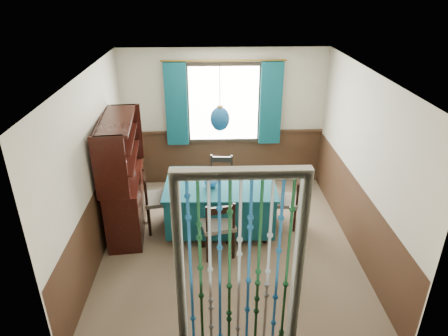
{
  "coord_description": "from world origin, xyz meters",
  "views": [
    {
      "loc": [
        -0.24,
        -4.8,
        3.57
      ],
      "look_at": [
        -0.05,
        0.37,
        1.07
      ],
      "focal_mm": 32.0,
      "sensor_mm": 36.0,
      "label": 1
    }
  ],
  "objects_px": {
    "bowl_shelf": "(120,163)",
    "vase_sideboard": "(129,164)",
    "chair_far": "(221,180)",
    "sideboard": "(125,193)",
    "chair_near": "(218,226)",
    "vase_table": "(211,181)",
    "chair_left": "(157,199)",
    "pendant_lamp": "(220,119)",
    "dining_table": "(220,202)",
    "chair_right": "(286,201)"
  },
  "relations": [
    {
      "from": "bowl_shelf",
      "to": "vase_sideboard",
      "type": "relative_size",
      "value": 1.01
    },
    {
      "from": "chair_far",
      "to": "sideboard",
      "type": "bearing_deg",
      "value": 29.82
    },
    {
      "from": "chair_near",
      "to": "vase_table",
      "type": "xyz_separation_m",
      "value": [
        -0.09,
        0.55,
        0.4
      ]
    },
    {
      "from": "chair_far",
      "to": "chair_left",
      "type": "height_order",
      "value": "chair_left"
    },
    {
      "from": "chair_near",
      "to": "bowl_shelf",
      "type": "distance_m",
      "value": 1.59
    },
    {
      "from": "vase_table",
      "to": "vase_sideboard",
      "type": "distance_m",
      "value": 1.3
    },
    {
      "from": "bowl_shelf",
      "to": "vase_sideboard",
      "type": "xyz_separation_m",
      "value": [
        0.0,
        0.52,
        -0.25
      ]
    },
    {
      "from": "chair_left",
      "to": "bowl_shelf",
      "type": "xyz_separation_m",
      "value": [
        -0.42,
        -0.3,
        0.75
      ]
    },
    {
      "from": "chair_left",
      "to": "vase_table",
      "type": "relative_size",
      "value": 5.2
    },
    {
      "from": "vase_table",
      "to": "bowl_shelf",
      "type": "distance_m",
      "value": 1.3
    },
    {
      "from": "pendant_lamp",
      "to": "dining_table",
      "type": "bearing_deg",
      "value": 86.42
    },
    {
      "from": "dining_table",
      "to": "bowl_shelf",
      "type": "distance_m",
      "value": 1.61
    },
    {
      "from": "chair_far",
      "to": "vase_table",
      "type": "bearing_deg",
      "value": 83.47
    },
    {
      "from": "pendant_lamp",
      "to": "bowl_shelf",
      "type": "relative_size",
      "value": 4.37
    },
    {
      "from": "chair_left",
      "to": "bowl_shelf",
      "type": "distance_m",
      "value": 0.91
    },
    {
      "from": "vase_sideboard",
      "to": "chair_left",
      "type": "bearing_deg",
      "value": -28.81
    },
    {
      "from": "pendant_lamp",
      "to": "chair_near",
      "type": "bearing_deg",
      "value": -94.2
    },
    {
      "from": "vase_table",
      "to": "bowl_shelf",
      "type": "bearing_deg",
      "value": -173.22
    },
    {
      "from": "dining_table",
      "to": "sideboard",
      "type": "height_order",
      "value": "sideboard"
    },
    {
      "from": "chair_far",
      "to": "chair_left",
      "type": "distance_m",
      "value": 1.21
    },
    {
      "from": "chair_far",
      "to": "vase_table",
      "type": "distance_m",
      "value": 0.95
    },
    {
      "from": "chair_right",
      "to": "vase_sideboard",
      "type": "relative_size",
      "value": 4.13
    },
    {
      "from": "bowl_shelf",
      "to": "sideboard",
      "type": "bearing_deg",
      "value": 101.27
    },
    {
      "from": "chair_near",
      "to": "vase_sideboard",
      "type": "xyz_separation_m",
      "value": [
        -1.33,
        0.93,
        0.52
      ]
    },
    {
      "from": "chair_far",
      "to": "chair_right",
      "type": "bearing_deg",
      "value": 149.88
    },
    {
      "from": "dining_table",
      "to": "chair_left",
      "type": "distance_m",
      "value": 0.96
    },
    {
      "from": "dining_table",
      "to": "sideboard",
      "type": "distance_m",
      "value": 1.45
    },
    {
      "from": "vase_table",
      "to": "vase_sideboard",
      "type": "xyz_separation_m",
      "value": [
        -1.24,
        0.38,
        0.12
      ]
    },
    {
      "from": "chair_far",
      "to": "vase_sideboard",
      "type": "bearing_deg",
      "value": 22.97
    },
    {
      "from": "chair_near",
      "to": "sideboard",
      "type": "relative_size",
      "value": 0.5
    },
    {
      "from": "chair_right",
      "to": "sideboard",
      "type": "bearing_deg",
      "value": 94.49
    },
    {
      "from": "chair_far",
      "to": "vase_sideboard",
      "type": "height_order",
      "value": "vase_sideboard"
    },
    {
      "from": "dining_table",
      "to": "vase_sideboard",
      "type": "relative_size",
      "value": 8.37
    },
    {
      "from": "chair_near",
      "to": "chair_left",
      "type": "bearing_deg",
      "value": 131.04
    },
    {
      "from": "bowl_shelf",
      "to": "vase_sideboard",
      "type": "bearing_deg",
      "value": 90.0
    },
    {
      "from": "chair_right",
      "to": "sideboard",
      "type": "distance_m",
      "value": 2.46
    },
    {
      "from": "chair_near",
      "to": "chair_left",
      "type": "height_order",
      "value": "chair_left"
    },
    {
      "from": "dining_table",
      "to": "chair_left",
      "type": "xyz_separation_m",
      "value": [
        -0.96,
        0.04,
        0.05
      ]
    },
    {
      "from": "chair_right",
      "to": "sideboard",
      "type": "relative_size",
      "value": 0.46
    },
    {
      "from": "chair_left",
      "to": "vase_table",
      "type": "distance_m",
      "value": 0.92
    },
    {
      "from": "sideboard",
      "to": "vase_table",
      "type": "bearing_deg",
      "value": -12.04
    },
    {
      "from": "pendant_lamp",
      "to": "chair_right",
      "type": "bearing_deg",
      "value": 1.04
    },
    {
      "from": "dining_table",
      "to": "chair_near",
      "type": "bearing_deg",
      "value": -92.5
    },
    {
      "from": "sideboard",
      "to": "pendant_lamp",
      "type": "relative_size",
      "value": 2.03
    },
    {
      "from": "chair_far",
      "to": "vase_table",
      "type": "height_order",
      "value": "vase_table"
    },
    {
      "from": "dining_table",
      "to": "bowl_shelf",
      "type": "relative_size",
      "value": 8.28
    },
    {
      "from": "chair_left",
      "to": "vase_sideboard",
      "type": "distance_m",
      "value": 0.69
    },
    {
      "from": "dining_table",
      "to": "bowl_shelf",
      "type": "bearing_deg",
      "value": -167.69
    },
    {
      "from": "bowl_shelf",
      "to": "vase_sideboard",
      "type": "height_order",
      "value": "bowl_shelf"
    },
    {
      "from": "sideboard",
      "to": "chair_far",
      "type": "bearing_deg",
      "value": 19.32
    }
  ]
}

